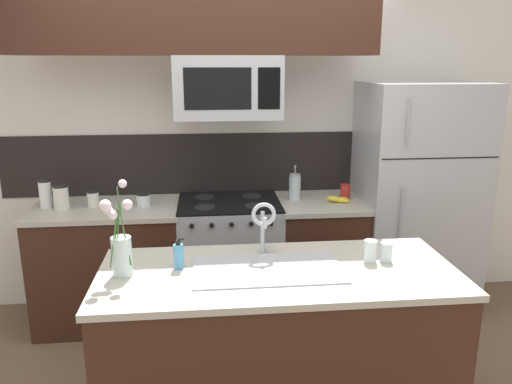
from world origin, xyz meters
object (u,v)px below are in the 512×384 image
object	(u,v)px
storage_jar_short	(93,199)
spare_glass	(386,252)
french_press	(295,187)
drinking_glass	(370,251)
storage_jar_medium	(61,197)
storage_jar_tall	(45,193)
microwave	(228,87)
flower_vase	(121,248)
stove_range	(230,259)
refrigerator	(415,199)
storage_jar_squat	(144,200)
banana_bunch	(339,199)
coffee_tin	(345,191)
sink_faucet	(264,221)
dish_soap_bottle	(179,256)

from	to	relation	value
storage_jar_short	spare_glass	distance (m)	2.14
french_press	drinking_glass	distance (m)	1.27
storage_jar_medium	storage_jar_tall	bearing A→B (deg)	156.33
microwave	flower_vase	world-z (taller)	microwave
stove_range	refrigerator	distance (m)	1.52
storage_jar_tall	storage_jar_squat	distance (m)	0.70
refrigerator	storage_jar_squat	world-z (taller)	refrigerator
banana_bunch	coffee_tin	distance (m)	0.14
stove_range	microwave	distance (m)	1.30
storage_jar_medium	stove_range	bearing A→B (deg)	1.32
microwave	banana_bunch	size ratio (longest dim) A/B	3.93
refrigerator	banana_bunch	world-z (taller)	refrigerator
banana_bunch	microwave	bearing A→B (deg)	177.29
microwave	flower_vase	distance (m)	1.53
spare_glass	microwave	bearing A→B (deg)	123.53
flower_vase	drinking_glass	bearing A→B (deg)	1.93
refrigerator	storage_jar_medium	size ratio (longest dim) A/B	9.85
storage_jar_tall	spare_glass	size ratio (longest dim) A/B	2.05
storage_jar_medium	flower_vase	size ratio (longest dim) A/B	0.38
storage_jar_short	drinking_glass	xyz separation A→B (m)	(1.68, -1.21, 0.00)
refrigerator	drinking_glass	world-z (taller)	refrigerator
stove_range	drinking_glass	size ratio (longest dim) A/B	7.73
microwave	french_press	size ratio (longest dim) A/B	2.79
storage_jar_medium	drinking_glass	size ratio (longest dim) A/B	1.51
flower_vase	sink_faucet	bearing A→B (deg)	14.55
stove_range	storage_jar_tall	bearing A→B (deg)	178.87
storage_jar_short	storage_jar_medium	bearing A→B (deg)	-168.76
storage_jar_short	banana_bunch	world-z (taller)	storage_jar_short
storage_jar_medium	sink_faucet	size ratio (longest dim) A/B	0.59
stove_range	storage_jar_tall	xyz separation A→B (m)	(-1.33, 0.03, 0.55)
storage_jar_short	banana_bunch	xyz separation A→B (m)	(1.82, -0.07, -0.04)
stove_range	sink_faucet	world-z (taller)	sink_faucet
storage_jar_short	french_press	size ratio (longest dim) A/B	0.45
microwave	drinking_glass	size ratio (longest dim) A/B	6.19
stove_range	dish_soap_bottle	xyz separation A→B (m)	(-0.32, -1.18, 0.52)
storage_jar_medium	dish_soap_bottle	bearing A→B (deg)	-52.39
storage_jar_short	dish_soap_bottle	bearing A→B (deg)	-60.50
coffee_tin	dish_soap_bottle	world-z (taller)	dish_soap_bottle
storage_jar_tall	refrigerator	bearing A→B (deg)	-0.13
stove_range	drinking_glass	distance (m)	1.47
refrigerator	french_press	bearing A→B (deg)	177.58
french_press	drinking_glass	world-z (taller)	french_press
storage_jar_tall	banana_bunch	xyz separation A→B (m)	(2.15, -0.09, -0.08)
storage_jar_medium	drinking_glass	world-z (taller)	storage_jar_medium
storage_jar_medium	banana_bunch	world-z (taller)	storage_jar_medium
dish_soap_bottle	flower_vase	bearing A→B (deg)	-167.93
coffee_tin	storage_jar_tall	bearing A→B (deg)	-179.38
dish_soap_bottle	storage_jar_tall	bearing A→B (deg)	129.96
drinking_glass	flower_vase	distance (m)	1.29
storage_jar_tall	dish_soap_bottle	bearing A→B (deg)	-50.04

